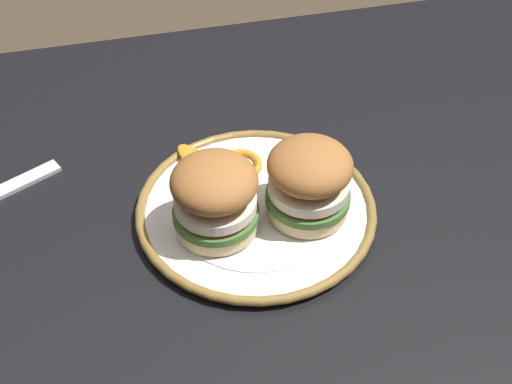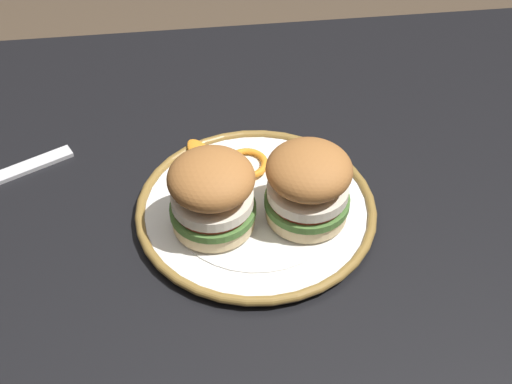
# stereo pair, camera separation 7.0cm
# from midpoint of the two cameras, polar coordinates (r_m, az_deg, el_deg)

# --- Properties ---
(dining_table) EXTENTS (1.33, 1.01, 0.73)m
(dining_table) POSITION_cam_midpoint_polar(r_m,az_deg,el_deg) (0.93, 6.20, -7.34)
(dining_table) COLOR black
(dining_table) RESTS_ON ground
(dinner_plate) EXTENTS (0.30, 0.30, 0.02)m
(dinner_plate) POSITION_cam_midpoint_polar(r_m,az_deg,el_deg) (0.87, 2.28, -1.53)
(dinner_plate) COLOR white
(dinner_plate) RESTS_ON dining_table
(sandwich_half_left) EXTENTS (0.10, 0.10, 0.10)m
(sandwich_half_left) POSITION_cam_midpoint_polar(r_m,az_deg,el_deg) (0.83, 6.45, 0.53)
(sandwich_half_left) COLOR beige
(sandwich_half_left) RESTS_ON dinner_plate
(sandwich_half_right) EXTENTS (0.11, 0.11, 0.10)m
(sandwich_half_right) POSITION_cam_midpoint_polar(r_m,az_deg,el_deg) (0.81, -1.21, -0.16)
(sandwich_half_right) COLOR beige
(sandwich_half_right) RESTS_ON dinner_plate
(orange_peel_curled) EXTENTS (0.07, 0.07, 0.01)m
(orange_peel_curled) POSITION_cam_midpoint_polar(r_m,az_deg,el_deg) (0.92, 1.38, 2.26)
(orange_peel_curled) COLOR orange
(orange_peel_curled) RESTS_ON dinner_plate
(orange_peel_strip_long) EXTENTS (0.06, 0.08, 0.01)m
(orange_peel_strip_long) POSITION_cam_midpoint_polar(r_m,az_deg,el_deg) (0.93, -2.22, 2.95)
(orange_peel_strip_long) COLOR orange
(orange_peel_strip_long) RESTS_ON dinner_plate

